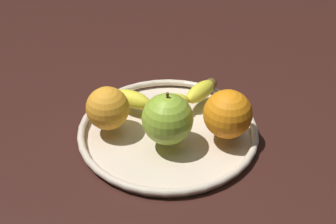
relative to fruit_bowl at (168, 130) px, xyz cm
name	(u,v)px	position (x,y,z in cm)	size (l,w,h in cm)	color
ground_plane	(168,143)	(0.00, 0.00, -2.92)	(120.21, 120.21, 4.00)	#331814
fruit_bowl	(168,130)	(0.00, 0.00, 0.00)	(30.53, 30.53, 1.80)	beige
banana	(169,97)	(0.10, 6.46, 2.44)	(19.77, 9.94, 3.11)	yellow
apple	(167,119)	(-0.03, -3.39, 5.02)	(8.27, 8.27, 9.07)	#8DB131
orange_front_right	(107,110)	(-9.95, -0.37, 4.50)	(7.22, 7.22, 7.22)	orange
orange_center	(228,114)	(9.62, -1.67, 4.87)	(7.97, 7.97, 7.97)	orange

